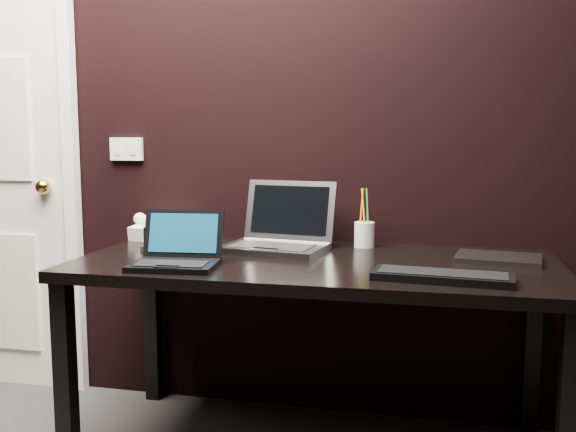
% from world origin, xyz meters
% --- Properties ---
extents(wall_back, '(4.00, 0.00, 4.00)m').
position_xyz_m(wall_back, '(0.00, 1.80, 1.30)').
color(wall_back, black).
rests_on(wall_back, ground).
extents(wall_switch, '(0.15, 0.02, 0.10)m').
position_xyz_m(wall_switch, '(-0.62, 1.79, 1.12)').
color(wall_switch, silver).
rests_on(wall_switch, wall_back).
extents(desk, '(1.70, 0.80, 0.74)m').
position_xyz_m(desk, '(0.30, 1.40, 0.66)').
color(desk, black).
rests_on(desk, ground).
extents(netbook, '(0.31, 0.28, 0.18)m').
position_xyz_m(netbook, '(-0.14, 1.18, 0.78)').
color(netbook, black).
rests_on(netbook, desk).
extents(silver_laptop, '(0.42, 0.39, 0.26)m').
position_xyz_m(silver_laptop, '(0.13, 1.56, 0.79)').
color(silver_laptop, gray).
rests_on(silver_laptop, desk).
extents(ext_keyboard, '(0.44, 0.18, 0.03)m').
position_xyz_m(ext_keyboard, '(0.74, 1.16, 0.75)').
color(ext_keyboard, black).
rests_on(ext_keyboard, desk).
extents(closed_laptop, '(0.31, 0.25, 0.02)m').
position_xyz_m(closed_laptop, '(0.93, 1.51, 0.75)').
color(closed_laptop, gray).
rests_on(closed_laptop, desk).
extents(desk_phone, '(0.25, 0.22, 0.12)m').
position_xyz_m(desk_phone, '(-0.43, 1.68, 0.78)').
color(desk_phone, white).
rests_on(desk_phone, desk).
extents(mobile_phone, '(0.05, 0.04, 0.09)m').
position_xyz_m(mobile_phone, '(-0.36, 1.44, 0.77)').
color(mobile_phone, black).
rests_on(mobile_phone, desk).
extents(pen_cup, '(0.09, 0.09, 0.23)m').
position_xyz_m(pen_cup, '(0.44, 1.69, 0.79)').
color(pen_cup, silver).
rests_on(pen_cup, desk).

